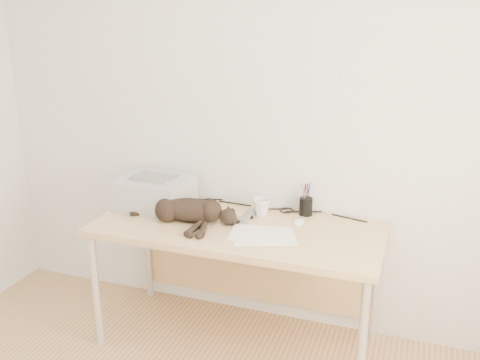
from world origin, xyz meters
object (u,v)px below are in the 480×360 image
at_px(pen_cup, 306,206).
at_px(cat, 187,211).
at_px(desk, 242,242).
at_px(mouse, 299,220).
at_px(mug, 261,207).
at_px(printer, 155,192).

bearing_deg(pen_cup, cat, -151.52).
bearing_deg(cat, desk, 15.14).
distance_m(cat, mouse, 0.63).
bearing_deg(pen_cup, desk, -147.61).
xyz_separation_m(mug, pen_cup, (0.24, 0.09, 0.01)).
bearing_deg(printer, pen_cup, 11.21).
relative_size(cat, mug, 6.08).
bearing_deg(pen_cup, printer, -168.79).
bearing_deg(mug, mouse, -10.17).
bearing_deg(mug, pen_cup, 20.32).
bearing_deg(mug, printer, -172.39).
relative_size(desk, mouse, 14.80).
relative_size(mug, pen_cup, 0.54).
relative_size(printer, mouse, 3.89).
bearing_deg(desk, printer, 177.27).
height_order(desk, pen_cup, pen_cup).
bearing_deg(cat, mouse, 9.70).
distance_m(pen_cup, mouse, 0.14).
distance_m(desk, pen_cup, 0.42).
relative_size(desk, cat, 2.47).
bearing_deg(mouse, pen_cup, 83.58).
distance_m(mug, mouse, 0.24).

